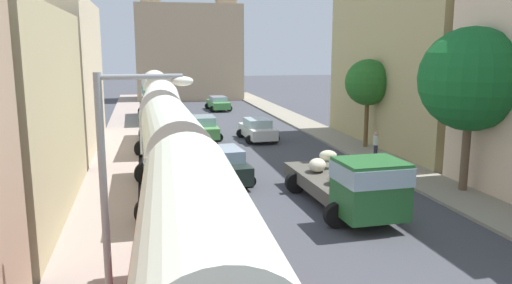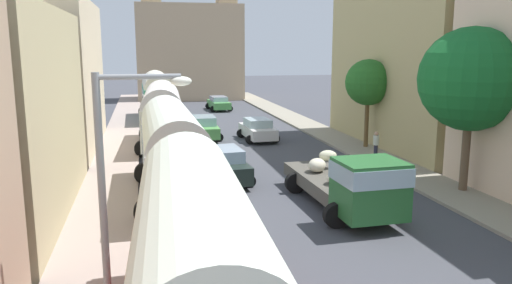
% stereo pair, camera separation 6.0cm
% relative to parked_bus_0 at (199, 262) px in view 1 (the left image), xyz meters
% --- Properties ---
extents(ground_plane, '(154.00, 154.00, 0.00)m').
position_rel_parked_bus_0_xyz_m(ground_plane, '(4.73, 24.11, -2.27)').
color(ground_plane, '#414249').
extents(sidewalk_left, '(2.50, 70.00, 0.14)m').
position_rel_parked_bus_0_xyz_m(sidewalk_left, '(-2.52, 24.11, -2.20)').
color(sidewalk_left, '#A49187').
rests_on(sidewalk_left, ground).
extents(sidewalk_right, '(2.50, 70.00, 0.14)m').
position_rel_parked_bus_0_xyz_m(sidewalk_right, '(11.98, 24.11, -2.20)').
color(sidewalk_right, gray).
rests_on(sidewalk_right, ground).
extents(building_left_2, '(5.59, 13.06, 9.06)m').
position_rel_parked_bus_0_xyz_m(building_left_2, '(-6.57, 24.07, 2.26)').
color(building_left_2, beige).
rests_on(building_left_2, ground).
extents(building_right_2, '(6.54, 14.57, 14.25)m').
position_rel_parked_bus_0_xyz_m(building_right_2, '(16.20, 20.22, 4.88)').
color(building_right_2, tan).
rests_on(building_right_2, ground).
extents(distant_church, '(12.47, 6.32, 18.36)m').
position_rel_parked_bus_0_xyz_m(distant_church, '(4.73, 52.76, 4.04)').
color(distant_church, tan).
rests_on(distant_church, ground).
extents(parked_bus_0, '(3.42, 8.69, 4.09)m').
position_rel_parked_bus_0_xyz_m(parked_bus_0, '(0.00, 0.00, 0.00)').
color(parked_bus_0, red).
rests_on(parked_bus_0, ground).
extents(parked_bus_1, '(3.26, 9.24, 3.98)m').
position_rel_parked_bus_0_xyz_m(parked_bus_1, '(0.18, 11.50, -0.06)').
color(parked_bus_1, silver).
rests_on(parked_bus_1, ground).
extents(parked_bus_2, '(3.52, 8.78, 4.03)m').
position_rel_parked_bus_0_xyz_m(parked_bus_2, '(0.23, 22.94, -0.05)').
color(parked_bus_2, silver).
rests_on(parked_bus_2, ground).
extents(parked_bus_3, '(3.43, 8.75, 4.19)m').
position_rel_parked_bus_0_xyz_m(parked_bus_3, '(0.30, 35.06, 0.04)').
color(parked_bus_3, '#3C9371').
rests_on(parked_bus_3, ground).
extents(cargo_truck_0, '(3.23, 7.55, 2.44)m').
position_rel_parked_bus_0_xyz_m(cargo_truck_0, '(6.65, 8.13, -1.03)').
color(cargo_truck_0, '#245F2D').
rests_on(cargo_truck_0, ground).
extents(car_0, '(2.44, 4.23, 1.49)m').
position_rel_parked_bus_0_xyz_m(car_0, '(6.65, 24.06, -1.52)').
color(car_0, silver).
rests_on(car_0, ground).
extents(car_1, '(2.42, 4.43, 1.40)m').
position_rel_parked_bus_0_xyz_m(car_1, '(6.51, 41.19, -1.55)').
color(car_1, '#4B9549').
rests_on(car_1, ground).
extents(car_2, '(2.44, 4.30, 1.63)m').
position_rel_parked_bus_0_xyz_m(car_2, '(2.75, 13.86, -1.46)').
color(car_2, black).
rests_on(car_2, ground).
extents(car_3, '(2.34, 4.40, 1.58)m').
position_rel_parked_bus_0_xyz_m(car_3, '(3.13, 25.45, -1.48)').
color(car_3, '#519749').
rests_on(car_3, ground).
extents(pedestrian_1, '(0.46, 0.46, 1.72)m').
position_rel_parked_bus_0_xyz_m(pedestrian_1, '(11.57, 16.13, -1.28)').
color(pedestrian_1, '#2C2C40').
rests_on(pedestrian_1, ground).
extents(streetlamp_near, '(1.97, 0.28, 5.81)m').
position_rel_parked_bus_0_xyz_m(streetlamp_near, '(-1.47, 1.38, 1.28)').
color(streetlamp_near, gray).
rests_on(streetlamp_near, ground).
extents(roadside_tree_1, '(4.39, 4.39, 7.16)m').
position_rel_parked_bus_0_xyz_m(roadside_tree_1, '(12.63, 9.75, 2.68)').
color(roadside_tree_1, brown).
rests_on(roadside_tree_1, ground).
extents(roadside_tree_2, '(2.83, 2.83, 5.58)m').
position_rel_parked_bus_0_xyz_m(roadside_tree_2, '(12.63, 19.71, 1.86)').
color(roadside_tree_2, brown).
rests_on(roadside_tree_2, ground).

